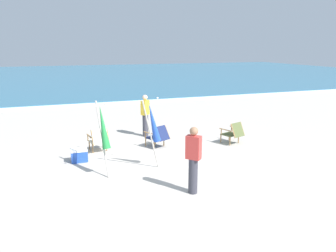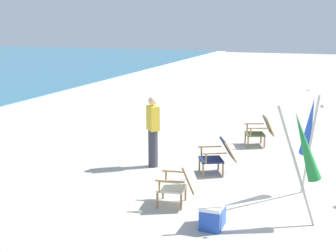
% 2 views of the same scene
% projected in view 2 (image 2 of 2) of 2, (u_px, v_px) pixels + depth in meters
% --- Properties ---
extents(ground_plane, '(80.00, 80.00, 0.00)m').
position_uv_depth(ground_plane, '(276.00, 184.00, 9.65)').
color(ground_plane, '#B2AAA0').
extents(beach_chair_back_right, '(0.78, 0.87, 0.80)m').
position_uv_depth(beach_chair_back_right, '(261.00, 130.00, 12.49)').
color(beach_chair_back_right, '#515B33').
rests_on(beach_chair_back_right, ground).
extents(beach_chair_far_center, '(0.66, 0.78, 0.81)m').
position_uv_depth(beach_chair_far_center, '(180.00, 183.00, 8.45)').
color(beach_chair_far_center, beige).
rests_on(beach_chair_far_center, ground).
extents(beach_chair_front_right, '(0.85, 0.94, 0.78)m').
position_uv_depth(beach_chair_front_right, '(219.00, 155.00, 10.21)').
color(beach_chair_front_right, '#19234C').
rests_on(beach_chair_front_right, ground).
extents(umbrella_furled_blue, '(0.64, 0.41, 2.06)m').
position_uv_depth(umbrella_furled_blue, '(309.00, 128.00, 8.69)').
color(umbrella_furled_blue, '#B7B2A8').
rests_on(umbrella_furled_blue, ground).
extents(umbrella_furled_green, '(0.34, 0.77, 2.03)m').
position_uv_depth(umbrella_furled_green, '(305.00, 147.00, 7.43)').
color(umbrella_furled_green, '#B7B2A8').
rests_on(umbrella_furled_green, ground).
extents(person_by_waterline, '(0.39, 0.38, 1.63)m').
position_uv_depth(person_by_waterline, '(153.00, 131.00, 10.61)').
color(person_by_waterline, '#383842').
rests_on(person_by_waterline, ground).
extents(cooler_box, '(0.49, 0.35, 0.40)m').
position_uv_depth(cooler_box, '(213.00, 215.00, 7.59)').
color(cooler_box, blue).
rests_on(cooler_box, ground).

